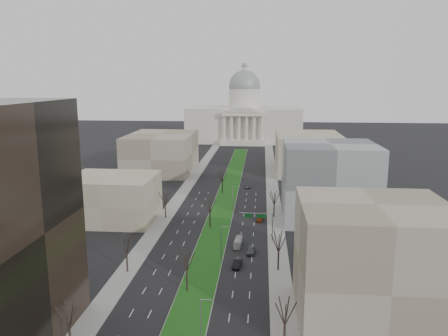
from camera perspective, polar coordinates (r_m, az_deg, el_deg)
The scene contains 28 objects.
ground at distance 168.98m, azimuth 0.45°, elevation -3.37°, with size 600.00×600.00×0.00m, color black.
median at distance 167.98m, azimuth 0.42°, elevation -3.43°, with size 8.00×222.03×0.20m.
sidewalk_left at distance 147.62m, azimuth -7.15°, elevation -5.63°, with size 5.00×330.00×0.15m, color gray.
sidewalk_right at distance 144.50m, azimuth 6.62°, elevation -6.00°, with size 5.00×330.00×0.15m, color gray.
capitol at distance 313.87m, azimuth 2.65°, elevation 6.50°, with size 80.00×46.00×55.00m.
building_beige_left at distance 140.61m, azimuth -14.28°, elevation -3.84°, with size 26.00×22.00×14.00m, color tan.
building_tan_right at distance 83.89m, azimuth 18.81°, elevation -11.75°, with size 26.00×24.00×22.00m, color gray.
building_grey_right at distance 140.00m, azimuth 13.53°, elevation -1.76°, with size 28.00×26.00×24.00m, color slate.
building_far_left at distance 211.24m, azimuth -8.18°, elevation 2.00°, with size 30.00×40.00×18.00m, color gray.
building_far_right at distance 211.80m, azimuth 10.93°, elevation 1.93°, with size 30.00×40.00×18.00m, color tan.
tree_left_near at distance 77.14m, azimuth -19.66°, elevation -17.56°, with size 5.10×5.10×9.18m.
tree_left_mid at distance 102.34m, azimuth -12.66°, elevation -9.55°, with size 5.40×5.40×9.72m.
tree_left_far at distance 139.12m, azimuth -7.71°, elevation -3.81°, with size 5.28×5.28×9.50m.
tree_right_near at distance 74.52m, azimuth 8.01°, elevation -17.98°, with size 5.16×5.16×9.29m.
tree_right_mid at distance 101.55m, azimuth 7.17°, elevation -9.43°, with size 5.52×5.52×9.94m.
tree_right_far at distance 139.81m, azimuth 6.59°, elevation -3.84°, with size 5.04×5.04×9.07m.
tree_median_a at distance 91.64m, azimuth -4.91°, elevation -11.85°, with size 5.40×5.40×9.72m.
tree_median_b at distance 128.94m, azimuth -1.86°, elevation -4.86°, with size 5.40×5.40×9.72m.
tree_median_c at distance 167.50m, azimuth -0.23°, elevation -1.04°, with size 5.40×5.40×9.72m.
streetlamp_median_a at distance 74.20m, azimuth -3.03°, elevation -19.69°, with size 1.90×0.20×9.16m.
streetlamp_median_b at distance 105.51m, azimuth -0.34°, elevation -9.88°, with size 1.90×0.20×9.16m.
streetlamp_median_c at distance 143.39m, azimuth 1.15°, elevation -4.09°, with size 1.90×0.20×9.16m.
mast_arm_signs at distance 118.81m, azimuth 5.05°, elevation -6.79°, with size 9.12×0.24×8.09m.
car_grey_near at distance 112.49m, azimuth 3.55°, elevation -10.69°, with size 1.97×4.91×1.67m, color #46494D.
car_black at distance 104.99m, azimuth 1.73°, elevation -12.34°, with size 1.78×5.12×1.69m, color black.
car_red at distance 137.43m, azimuth 4.69°, elevation -6.62°, with size 1.90×4.68×1.36m, color maroon.
car_grey_far at distance 178.19m, azimuth 3.09°, elevation -2.41°, with size 2.03×4.39×1.22m, color #575960.
box_van at distance 117.21m, azimuth 1.86°, elevation -9.64°, with size 1.75×7.46×2.08m, color silver.
Camera 1 is at (12.99, -42.87, 43.13)m, focal length 35.00 mm.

